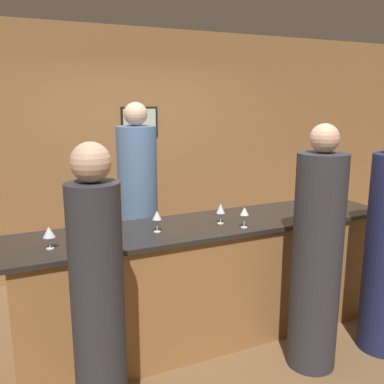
# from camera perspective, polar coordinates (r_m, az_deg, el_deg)

# --- Properties ---
(ground_plane) EXTENTS (14.00, 14.00, 0.00)m
(ground_plane) POSITION_cam_1_polar(r_m,az_deg,el_deg) (3.93, 2.57, -18.41)
(ground_plane) COLOR brown
(back_wall) EXTENTS (8.00, 0.08, 2.80)m
(back_wall) POSITION_cam_1_polar(r_m,az_deg,el_deg) (5.14, -6.92, 5.44)
(back_wall) COLOR olive
(back_wall) RESTS_ON ground_plane
(bar_counter) EXTENTS (3.22, 0.71, 1.01)m
(bar_counter) POSITION_cam_1_polar(r_m,az_deg,el_deg) (3.70, 2.65, -11.62)
(bar_counter) COLOR #996638
(bar_counter) RESTS_ON ground_plane
(bartender) EXTENTS (0.38, 0.38, 1.98)m
(bartender) POSITION_cam_1_polar(r_m,az_deg,el_deg) (4.23, -7.17, -2.70)
(bartender) COLOR #4C6B93
(bartender) RESTS_ON ground_plane
(guest_0) EXTENTS (0.36, 0.36, 1.84)m
(guest_0) POSITION_cam_1_polar(r_m,az_deg,el_deg) (3.31, 16.28, -8.58)
(guest_0) COLOR #2D2D33
(guest_0) RESTS_ON ground_plane
(guest_2) EXTENTS (0.29, 0.29, 1.80)m
(guest_2) POSITION_cam_1_polar(r_m,az_deg,el_deg) (2.52, -12.38, -15.32)
(guest_2) COLOR #2D2D33
(guest_2) RESTS_ON ground_plane
(wine_bottle_0) EXTENTS (0.07, 0.07, 0.29)m
(wine_bottle_0) POSITION_cam_1_polar(r_m,az_deg,el_deg) (3.23, -11.67, -3.89)
(wine_bottle_0) COLOR black
(wine_bottle_0) RESTS_ON bar_counter
(wine_glass_0) EXTENTS (0.07, 0.07, 0.17)m
(wine_glass_0) POSITION_cam_1_polar(r_m,az_deg,el_deg) (3.25, -4.70, -3.20)
(wine_glass_0) COLOR silver
(wine_glass_0) RESTS_ON bar_counter
(wine_glass_1) EXTENTS (0.07, 0.07, 0.17)m
(wine_glass_1) POSITION_cam_1_polar(r_m,az_deg,el_deg) (3.47, 3.84, -2.28)
(wine_glass_1) COLOR silver
(wine_glass_1) RESTS_ON bar_counter
(wine_glass_2) EXTENTS (0.07, 0.07, 0.17)m
(wine_glass_2) POSITION_cam_1_polar(r_m,az_deg,el_deg) (3.88, 14.56, -0.90)
(wine_glass_2) COLOR silver
(wine_glass_2) RESTS_ON bar_counter
(wine_glass_3) EXTENTS (0.07, 0.07, 0.17)m
(wine_glass_3) POSITION_cam_1_polar(r_m,az_deg,el_deg) (3.37, 7.01, -2.65)
(wine_glass_3) COLOR silver
(wine_glass_3) RESTS_ON bar_counter
(wine_glass_4) EXTENTS (0.08, 0.08, 0.16)m
(wine_glass_4) POSITION_cam_1_polar(r_m,az_deg,el_deg) (3.04, -18.54, -5.13)
(wine_glass_4) COLOR silver
(wine_glass_4) RESTS_ON bar_counter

